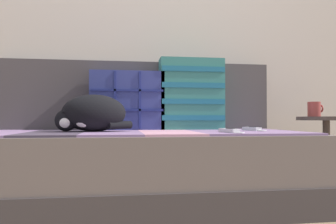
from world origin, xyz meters
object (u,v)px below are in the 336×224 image
game_remote_near (230,131)px  throw_pillow_quilted (127,101)px  throw_pillow_striped (191,94)px  sleeping_cat (91,114)px  game_remote_far (253,129)px  end_table (326,141)px  coffee_mug (314,109)px  couch (139,168)px

game_remote_near → throw_pillow_quilted: bearing=135.2°
throw_pillow_striped → sleeping_cat: throw_pillow_striped is taller
game_remote_far → end_table: bearing=9.6°
sleeping_cat → throw_pillow_quilted: bearing=55.9°
game_remote_near → end_table: size_ratio=0.44×
throw_pillow_quilted → sleeping_cat: (-0.19, -0.27, -0.08)m
throw_pillow_quilted → game_remote_far: bearing=-19.6°
game_remote_far → coffee_mug: bearing=17.0°
couch → game_remote_far: game_remote_far is taller
sleeping_cat → coffee_mug: 1.34m
couch → throw_pillow_quilted: (-0.06, 0.22, 0.37)m
throw_pillow_striped → coffee_mug: 0.77m
throw_pillow_quilted → end_table: bearing=-7.6°
throw_pillow_striped → game_remote_near: (0.08, -0.47, -0.21)m
sleeping_cat → game_remote_far: size_ratio=1.97×
game_remote_near → coffee_mug: (0.67, 0.37, 0.11)m
couch → game_remote_near: 0.53m
throw_pillow_quilted → game_remote_near: size_ratio=2.13×
game_remote_near → coffee_mug: 0.78m
game_remote_far → couch: bearing=177.8°
couch → sleeping_cat: (-0.25, -0.05, 0.28)m
throw_pillow_quilted → game_remote_near: (0.47, -0.47, -0.16)m
couch → coffee_mug: (1.09, 0.12, 0.32)m
couch → coffee_mug: 1.14m
sleeping_cat → game_remote_near: size_ratio=1.88×
couch → end_table: 1.14m
couch → end_table: size_ratio=3.79×
end_table → game_remote_far: bearing=-170.4°
game_remote_near → game_remote_far: same height
sleeping_cat → game_remote_far: (0.87, 0.03, -0.08)m
game_remote_near → sleeping_cat: bearing=163.4°
game_remote_near → game_remote_far: 0.31m
couch → sleeping_cat: sleeping_cat is taller
sleeping_cat → coffee_mug: size_ratio=4.21×
game_remote_near → end_table: 0.78m
throw_pillow_striped → game_remote_far: throw_pillow_striped is taller
throw_pillow_quilted → throw_pillow_striped: throw_pillow_striped is taller
couch → throw_pillow_striped: 0.57m
sleeping_cat → end_table: (1.37, 0.12, -0.16)m
throw_pillow_quilted → end_table: throw_pillow_quilted is taller
sleeping_cat → game_remote_near: sleeping_cat is taller
game_remote_near → game_remote_far: bearing=47.2°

